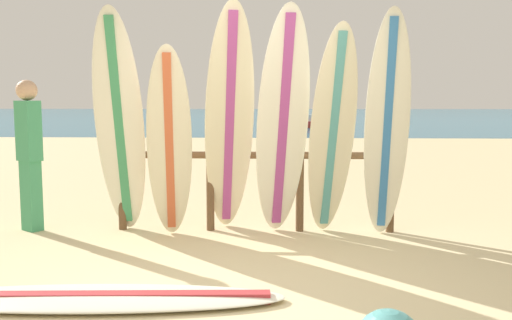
{
  "coord_description": "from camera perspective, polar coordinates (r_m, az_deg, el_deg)",
  "views": [
    {
      "loc": [
        0.23,
        -4.05,
        1.48
      ],
      "look_at": [
        -0.04,
        2.41,
        0.78
      ],
      "focal_mm": 38.51,
      "sensor_mm": 36.0,
      "label": 1
    }
  ],
  "objects": [
    {
      "name": "surfboard_leaning_left",
      "position": [
        5.88,
        -8.99,
        1.67
      ],
      "size": [
        0.56,
        0.64,
        2.05
      ],
      "color": "beige",
      "rests_on": "ground"
    },
    {
      "name": "surfboard_rack",
      "position": [
        6.22,
        -0.12,
        -1.54
      ],
      "size": [
        3.16,
        0.09,
        1.02
      ],
      "color": "brown",
      "rests_on": "ground"
    },
    {
      "name": "surfboard_leaning_center_left",
      "position": [
        5.91,
        -2.8,
        3.78
      ],
      "size": [
        0.72,
        1.18,
        2.47
      ],
      "color": "beige",
      "rests_on": "ground"
    },
    {
      "name": "ground_plane",
      "position": [
        4.32,
        -0.87,
        -13.87
      ],
      "size": [
        120.0,
        120.0,
        0.0
      ],
      "primitive_type": "plane",
      "color": "beige"
    },
    {
      "name": "surfboard_leaning_far_left",
      "position": [
        6.14,
        -13.99,
        3.61
      ],
      "size": [
        0.56,
        0.76,
        2.45
      ],
      "color": "silver",
      "rests_on": "ground"
    },
    {
      "name": "small_boat_offshore",
      "position": [
        30.51,
        6.06,
        3.82
      ],
      "size": [
        2.55,
        2.12,
        0.71
      ],
      "color": "#B22D28",
      "rests_on": "ocean_water"
    },
    {
      "name": "surfboard_leaning_center",
      "position": [
        5.84,
        2.77,
        3.66
      ],
      "size": [
        0.71,
        0.93,
        2.45
      ],
      "color": "white",
      "rests_on": "ground"
    },
    {
      "name": "surfboard_leaning_right",
      "position": [
        5.95,
        13.44,
        3.39
      ],
      "size": [
        0.49,
        0.63,
        2.42
      ],
      "color": "silver",
      "rests_on": "ground"
    },
    {
      "name": "surfboard_leaning_center_right",
      "position": [
        5.9,
        7.93,
        2.77
      ],
      "size": [
        0.61,
        0.86,
        2.27
      ],
      "color": "beige",
      "rests_on": "ground"
    },
    {
      "name": "surfboard_lying_on_sand",
      "position": [
        4.33,
        -16.7,
        -13.57
      ],
      "size": [
        2.89,
        0.75,
        0.08
      ],
      "color": "silver",
      "rests_on": "ground"
    },
    {
      "name": "ocean_water",
      "position": [
        62.07,
        2.21,
        4.78
      ],
      "size": [
        120.0,
        80.0,
        0.01
      ],
      "primitive_type": "cube",
      "color": "#196B93",
      "rests_on": "ground"
    },
    {
      "name": "beachgoer_standing",
      "position": [
        6.72,
        -22.49,
        1.12
      ],
      "size": [
        0.33,
        0.3,
        1.71
      ],
      "color": "#3F9966",
      "rests_on": "ground"
    }
  ]
}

